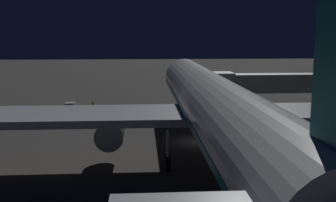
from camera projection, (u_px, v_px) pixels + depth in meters
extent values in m
plane|color=#383533|center=(198.00, 142.00, 47.33)|extent=(320.00, 320.00, 0.00)
cylinder|color=silver|center=(212.00, 105.00, 37.34)|extent=(5.64, 51.13, 5.64)
sphere|color=silver|center=(184.00, 77.00, 62.51)|extent=(5.52, 5.52, 5.52)
cube|color=#146670|center=(212.00, 110.00, 37.41)|extent=(5.69, 49.09, 0.50)
cube|color=black|center=(185.00, 71.00, 60.68)|extent=(3.10, 1.40, 0.90)
cube|color=#B7BABF|center=(211.00, 114.00, 38.18)|extent=(55.75, 7.78, 0.70)
cylinder|color=#B7BABF|center=(304.00, 129.00, 40.09)|extent=(2.70, 4.74, 2.70)
cylinder|color=black|center=(295.00, 124.00, 42.42)|extent=(2.29, 0.15, 2.29)
cylinder|color=#B7BABF|center=(110.00, 132.00, 38.85)|extent=(2.70, 4.74, 2.70)
cylinder|color=black|center=(112.00, 127.00, 41.18)|extent=(2.29, 0.15, 2.29)
cylinder|color=#B7BABF|center=(186.00, 103.00, 59.64)|extent=(0.28, 0.28, 2.56)
cylinder|color=black|center=(186.00, 115.00, 59.95)|extent=(0.45, 1.20, 1.20)
cylinder|color=#B7BABF|center=(256.00, 142.00, 37.88)|extent=(0.28, 0.28, 2.56)
cylinder|color=black|center=(253.00, 159.00, 38.83)|extent=(0.45, 1.20, 1.20)
cylinder|color=black|center=(257.00, 163.00, 37.55)|extent=(0.45, 1.20, 1.20)
cylinder|color=#B7BABF|center=(168.00, 143.00, 37.34)|extent=(0.28, 0.28, 2.56)
cylinder|color=black|center=(167.00, 160.00, 38.29)|extent=(0.45, 1.20, 1.20)
cylinder|color=black|center=(168.00, 165.00, 37.01)|extent=(0.45, 1.20, 1.20)
cube|color=#9E9E99|center=(280.00, 83.00, 54.53)|extent=(16.24, 2.60, 2.50)
cube|color=#9E9E99|center=(221.00, 83.00, 54.01)|extent=(3.20, 3.40, 3.00)
cube|color=black|center=(211.00, 84.00, 53.92)|extent=(0.70, 3.20, 2.70)
cylinder|color=#B7BABF|center=(227.00, 110.00, 54.67)|extent=(0.56, 0.56, 4.73)
cylinder|color=black|center=(231.00, 124.00, 55.05)|extent=(0.25, 0.60, 0.60)
cylinder|color=black|center=(223.00, 124.00, 54.97)|extent=(0.25, 0.60, 0.60)
cube|color=#B7BABF|center=(70.00, 107.00, 65.64)|extent=(1.55, 1.83, 1.50)
cylinder|color=black|center=(93.00, 108.00, 66.42)|extent=(0.28, 0.28, 0.81)
cylinder|color=yellow|center=(93.00, 104.00, 66.31)|extent=(0.40, 0.40, 0.58)
sphere|color=tan|center=(93.00, 102.00, 66.24)|extent=(0.24, 0.24, 0.24)
sphere|color=orange|center=(93.00, 101.00, 66.23)|extent=(0.23, 0.23, 0.23)
cone|color=orange|center=(196.00, 110.00, 65.56)|extent=(0.36, 0.36, 0.55)
cone|color=orange|center=(169.00, 110.00, 65.28)|extent=(0.36, 0.36, 0.55)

